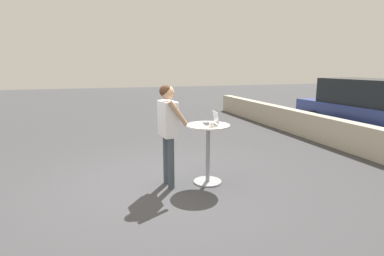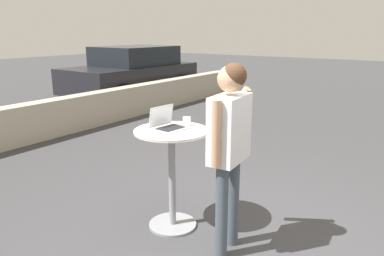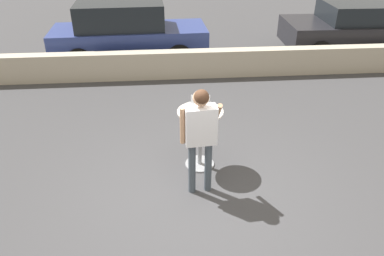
# 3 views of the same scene
# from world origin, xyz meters

# --- Properties ---
(ground_plane) EXTENTS (50.00, 50.00, 0.00)m
(ground_plane) POSITION_xyz_m (0.00, 0.00, 0.00)
(ground_plane) COLOR #3D3D3F
(pavement_kerb) EXTENTS (15.84, 0.35, 0.70)m
(pavement_kerb) POSITION_xyz_m (0.00, 4.84, 0.35)
(pavement_kerb) COLOR #B2A893
(pavement_kerb) RESTS_ON ground_plane
(cafe_table) EXTENTS (0.74, 0.74, 1.03)m
(cafe_table) POSITION_xyz_m (0.13, 0.86, 0.67)
(cafe_table) COLOR gray
(cafe_table) RESTS_ON ground_plane
(laptop) EXTENTS (0.33, 0.30, 0.22)m
(laptop) POSITION_xyz_m (0.14, 0.91, 1.08)
(laptop) COLOR #B7BABF
(laptop) RESTS_ON cafe_table
(coffee_mug) EXTENTS (0.11, 0.08, 0.09)m
(coffee_mug) POSITION_xyz_m (0.36, 0.83, 1.08)
(coffee_mug) COLOR white
(coffee_mug) RESTS_ON cafe_table
(standing_person) EXTENTS (0.59, 0.40, 1.72)m
(standing_person) POSITION_xyz_m (0.06, 0.17, 1.11)
(standing_person) COLOR #424C56
(standing_person) RESTS_ON ground_plane
(parked_car_near_street) EXTENTS (4.34, 1.87, 1.67)m
(parked_car_near_street) POSITION_xyz_m (-1.38, 6.16, 0.84)
(parked_car_near_street) COLOR navy
(parked_car_near_street) RESTS_ON ground_plane
(parked_car_further_down) EXTENTS (3.92, 2.09, 1.53)m
(parked_car_further_down) POSITION_xyz_m (5.25, 6.27, 0.80)
(parked_car_further_down) COLOR black
(parked_car_further_down) RESTS_ON ground_plane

